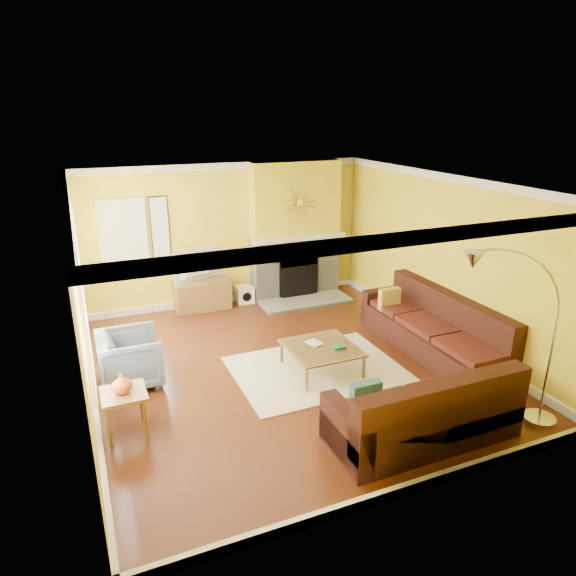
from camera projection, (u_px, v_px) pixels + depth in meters
name	position (u px, v px, depth m)	size (l,w,h in m)	color
floor	(287.00, 366.00, 7.70)	(5.50, 6.00, 0.02)	#5C2913
ceiling	(287.00, 183.00, 6.80)	(5.50, 6.00, 0.02)	white
wall_back	(226.00, 234.00, 9.87)	(5.50, 0.02, 2.70)	yellow
wall_front	(415.00, 377.00, 4.63)	(5.50, 0.02, 2.70)	yellow
wall_left	(78.00, 308.00, 6.24)	(0.02, 6.00, 2.70)	yellow
wall_right	(445.00, 259.00, 8.26)	(0.02, 6.00, 2.70)	yellow
baseboard	(287.00, 362.00, 7.68)	(5.50, 6.00, 0.12)	white
crown_molding	(287.00, 188.00, 6.82)	(5.50, 6.00, 0.12)	white
window_left_near	(77.00, 267.00, 7.33)	(0.06, 1.22, 1.72)	white
window_left_far	(82.00, 313.00, 5.68)	(0.06, 1.22, 1.72)	white
window_back	(123.00, 234.00, 9.06)	(0.82, 0.06, 1.22)	white
wall_art	(160.00, 228.00, 9.29)	(0.34, 0.04, 1.14)	white
fireplace	(295.00, 230.00, 10.18)	(1.80, 0.40, 2.70)	gray
mantel	(300.00, 238.00, 10.00)	(1.92, 0.22, 0.08)	white
hearth	(306.00, 302.00, 10.14)	(1.80, 0.70, 0.06)	gray
sunburst	(300.00, 202.00, 9.78)	(0.70, 0.04, 0.70)	olive
rug	(317.00, 369.00, 7.56)	(2.40, 1.80, 0.02)	beige
sectional_sofa	(388.00, 347.00, 7.25)	(3.10, 3.70, 0.90)	#351611
coffee_table	(321.00, 359.00, 7.48)	(0.99, 0.99, 0.39)	white
media_console	(202.00, 295.00, 9.77)	(1.04, 0.47, 0.57)	brown
tv	(201.00, 266.00, 9.58)	(1.03, 0.14, 0.59)	black
subwoofer	(244.00, 294.00, 10.15)	(0.33, 0.33, 0.33)	white
armchair	(130.00, 359.00, 7.07)	(0.81, 0.84, 0.76)	slate
side_table	(126.00, 413.00, 5.99)	(0.51, 0.51, 0.56)	brown
vase	(122.00, 383.00, 5.85)	(0.23, 0.23, 0.24)	#DB5623
book	(310.00, 345.00, 7.44)	(0.18, 0.24, 0.02)	white
arc_lamp	(514.00, 345.00, 5.71)	(1.45, 0.36, 2.30)	silver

